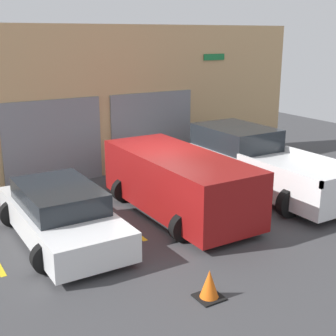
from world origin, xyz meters
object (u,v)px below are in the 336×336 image
Objects in this scene: sedan_white at (61,214)px; pickup_truck at (261,164)px; sedan_side at (178,181)px; traffic_cone at (209,285)px.

pickup_truck is at bearing 2.83° from sedan_white.
pickup_truck is 6.29m from sedan_white.
sedan_side is 8.97× the size of traffic_cone.
pickup_truck reaches higher than sedan_white.
traffic_cone is at bearing -114.79° from sedan_side.
pickup_truck is at bearing 6.06° from sedan_side.
sedan_side reaches higher than sedan_white.
pickup_truck is 3.16m from sedan_side.
pickup_truck is at bearing 40.15° from traffic_cone.
sedan_white is 0.89× the size of sedan_side.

